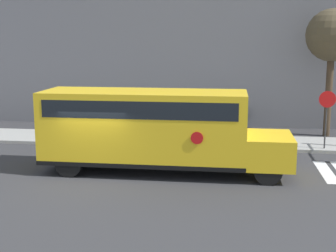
% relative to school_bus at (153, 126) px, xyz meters
% --- Properties ---
extents(ground_plane, '(60.00, 60.00, 0.00)m').
position_rel_school_bus_xyz_m(ground_plane, '(-2.00, -1.11, -1.80)').
color(ground_plane, '#333335').
extents(sidewalk_strip, '(44.00, 3.00, 0.15)m').
position_rel_school_bus_xyz_m(sidewalk_strip, '(-2.00, 5.39, -1.72)').
color(sidewalk_strip, '#9E9E99').
rests_on(sidewalk_strip, ground).
extents(building_backdrop, '(32.00, 4.00, 11.90)m').
position_rel_school_bus_xyz_m(building_backdrop, '(-2.00, 11.89, 4.16)').
color(building_backdrop, slate).
rests_on(building_backdrop, ground).
extents(school_bus, '(9.45, 2.57, 3.14)m').
position_rel_school_bus_xyz_m(school_bus, '(0.00, 0.00, 0.00)').
color(school_bus, yellow).
rests_on(school_bus, ground).
extents(stop_sign, '(0.75, 0.10, 2.80)m').
position_rel_school_bus_xyz_m(stop_sign, '(7.24, 4.29, 0.07)').
color(stop_sign, '#38383A').
rests_on(stop_sign, ground).
extents(tree_near_sidewalk, '(2.70, 2.70, 6.63)m').
position_rel_school_bus_xyz_m(tree_near_sidewalk, '(8.01, 7.93, 3.40)').
color(tree_near_sidewalk, '#423323').
rests_on(tree_near_sidewalk, ground).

